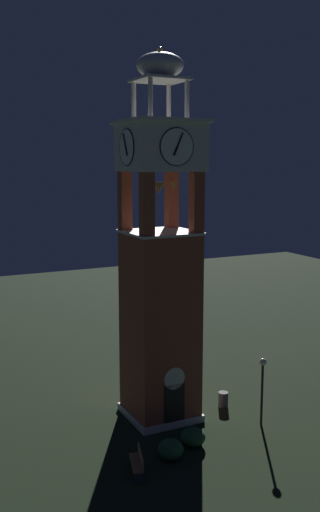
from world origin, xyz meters
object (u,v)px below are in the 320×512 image
trash_bin (223,399)px  park_bench (138,462)px  clock_tower (160,276)px  lamp_post (262,378)px

trash_bin → park_bench: bearing=-149.5°
clock_tower → park_bench: clock_tower is taller
clock_tower → trash_bin: (3.47, -0.52, -6.87)m
lamp_post → trash_bin: size_ratio=4.29×
lamp_post → clock_tower: bearing=142.1°
park_bench → trash_bin: (6.69, 3.94, -0.08)m
trash_bin → lamp_post: bearing=-78.1°
clock_tower → trash_bin: bearing=-8.5°
lamp_post → trash_bin: bearing=101.9°
park_bench → trash_bin: bearing=30.5°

